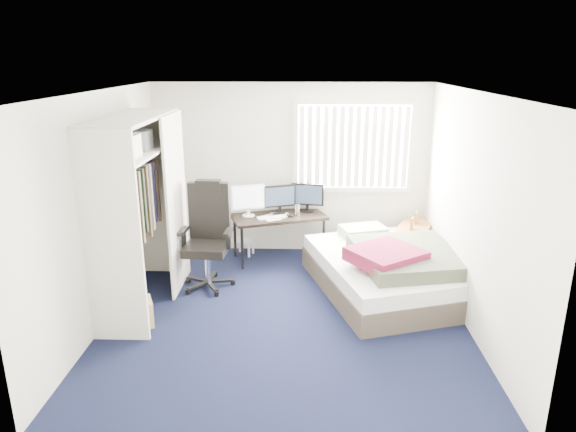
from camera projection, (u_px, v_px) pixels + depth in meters
The scene contains 10 objects.
ground at pixel (286, 314), 5.92m from camera, with size 4.20×4.20×0.00m, color black.
room_shell at pixel (285, 187), 5.47m from camera, with size 4.20×4.20×4.20m.
window_assembly at pixel (353, 147), 7.36m from camera, with size 1.72×0.09×1.32m.
closet at pixel (139, 194), 5.82m from camera, with size 0.64×1.84×2.22m.
desk at pixel (279, 212), 7.39m from camera, with size 1.45×1.02×1.11m.
office_chair at pixel (208, 246), 6.56m from camera, with size 0.67×0.67×1.35m.
footstool at pixel (244, 243), 7.65m from camera, with size 0.35×0.31×0.24m.
nightstand at pixel (414, 231), 7.21m from camera, with size 0.70×0.92×0.75m.
bed at pixel (389, 269), 6.42m from camera, with size 2.14×2.49×0.69m.
pine_box at pixel (134, 314), 5.62m from camera, with size 0.39×0.29×0.29m, color tan.
Camera 1 is at (0.20, -5.31, 2.84)m, focal length 32.00 mm.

